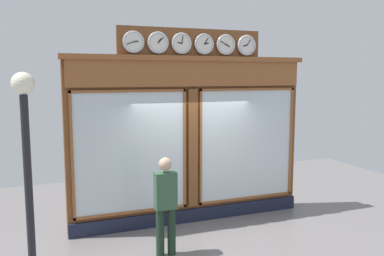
% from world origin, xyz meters
% --- Properties ---
extents(shop_facade, '(5.08, 0.42, 3.96)m').
position_xyz_m(shop_facade, '(-0.00, -0.12, 1.76)').
color(shop_facade, brown).
rests_on(shop_facade, ground_plane).
extents(pedestrian, '(0.37, 0.23, 1.69)m').
position_xyz_m(pedestrian, '(0.98, 1.32, 0.93)').
color(pedestrian, '#1C2F21').
rests_on(pedestrian, ground_plane).
extents(street_lamp, '(0.28, 0.28, 3.08)m').
position_xyz_m(street_lamp, '(3.07, 2.18, 2.08)').
color(street_lamp, black).
rests_on(street_lamp, ground_plane).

